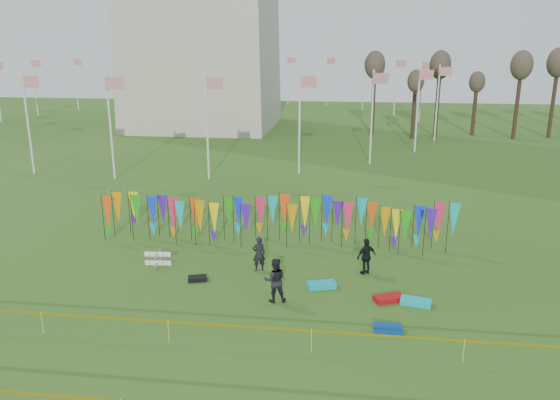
# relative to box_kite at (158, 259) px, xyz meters

# --- Properties ---
(ground) EXTENTS (160.00, 160.00, 0.00)m
(ground) POSITION_rel_box_kite_xyz_m (4.86, -3.98, -0.35)
(ground) COLOR #295117
(ground) RESTS_ON ground
(flagpole_ring) EXTENTS (57.40, 56.16, 8.00)m
(flagpole_ring) POSITION_rel_box_kite_xyz_m (-9.14, 44.02, 3.65)
(flagpole_ring) COLOR silver
(flagpole_ring) RESTS_ON ground
(banner_row) EXTENTS (18.64, 0.64, 2.43)m
(banner_row) POSITION_rel_box_kite_xyz_m (5.14, 3.67, 1.20)
(banner_row) COLOR black
(banner_row) RESTS_ON ground
(caution_tape_near) EXTENTS (26.00, 0.02, 0.90)m
(caution_tape_near) POSITION_rel_box_kite_xyz_m (4.64, -6.64, 0.43)
(caution_tape_near) COLOR #E4BE04
(caution_tape_near) RESTS_ON ground
(box_kite) EXTENTS (0.64, 0.64, 0.71)m
(box_kite) POSITION_rel_box_kite_xyz_m (0.00, 0.00, 0.00)
(box_kite) COLOR red
(box_kite) RESTS_ON ground
(person_left) EXTENTS (0.72, 0.63, 1.65)m
(person_left) POSITION_rel_box_kite_xyz_m (4.86, 0.03, 0.47)
(person_left) COLOR black
(person_left) RESTS_ON ground
(person_mid) EXTENTS (1.00, 0.74, 1.87)m
(person_mid) POSITION_rel_box_kite_xyz_m (6.02, -2.96, 0.58)
(person_mid) COLOR black
(person_mid) RESTS_ON ground
(person_right) EXTENTS (1.15, 1.04, 1.71)m
(person_right) POSITION_rel_box_kite_xyz_m (9.78, 0.29, 0.50)
(person_right) COLOR black
(person_right) RESTS_ON ground
(kite_bag_turquoise) EXTENTS (1.33, 0.94, 0.24)m
(kite_bag_turquoise) POSITION_rel_box_kite_xyz_m (7.84, -1.43, -0.23)
(kite_bag_turquoise) COLOR #0DB4CA
(kite_bag_turquoise) RESTS_ON ground
(kite_bag_blue) EXTENTS (1.04, 0.57, 0.21)m
(kite_bag_blue) POSITION_rel_box_kite_xyz_m (10.47, -4.83, -0.25)
(kite_bag_blue) COLOR #093C99
(kite_bag_blue) RESTS_ON ground
(kite_bag_red) EXTENTS (1.38, 1.02, 0.23)m
(kite_bag_red) POSITION_rel_box_kite_xyz_m (10.67, -2.36, -0.24)
(kite_bag_red) COLOR #B80C12
(kite_bag_red) RESTS_ON ground
(kite_bag_black) EXTENTS (0.93, 0.70, 0.19)m
(kite_bag_black) POSITION_rel_box_kite_xyz_m (2.32, -1.42, -0.26)
(kite_bag_black) COLOR black
(kite_bag_black) RESTS_ON ground
(kite_bag_teal) EXTENTS (1.31, 0.84, 0.23)m
(kite_bag_teal) POSITION_rel_box_kite_xyz_m (11.72, -2.54, -0.24)
(kite_bag_teal) COLOR #0DBFC3
(kite_bag_teal) RESTS_ON ground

